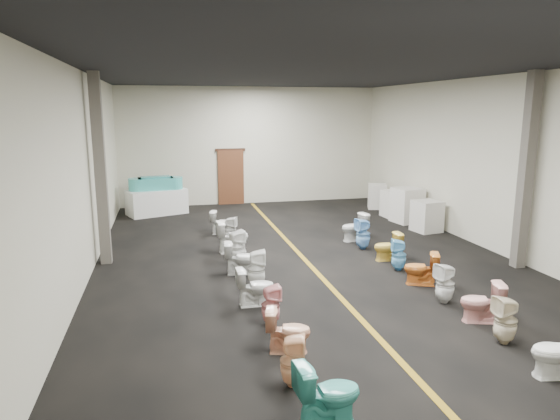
% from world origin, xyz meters
% --- Properties ---
extents(floor, '(16.00, 16.00, 0.00)m').
position_xyz_m(floor, '(0.00, 0.00, 0.00)').
color(floor, black).
rests_on(floor, ground).
extents(ceiling, '(16.00, 16.00, 0.00)m').
position_xyz_m(ceiling, '(0.00, 0.00, 4.50)').
color(ceiling, black).
rests_on(ceiling, ground).
extents(wall_back, '(10.00, 0.00, 10.00)m').
position_xyz_m(wall_back, '(0.00, 8.00, 2.25)').
color(wall_back, beige).
rests_on(wall_back, ground).
extents(wall_left, '(0.00, 16.00, 16.00)m').
position_xyz_m(wall_left, '(-5.00, 0.00, 2.25)').
color(wall_left, beige).
rests_on(wall_left, ground).
extents(wall_right, '(0.00, 16.00, 16.00)m').
position_xyz_m(wall_right, '(5.00, 0.00, 2.25)').
color(wall_right, beige).
rests_on(wall_right, ground).
extents(aisle_stripe, '(0.12, 15.60, 0.01)m').
position_xyz_m(aisle_stripe, '(0.00, 0.00, 0.00)').
color(aisle_stripe, '#8B6814').
rests_on(aisle_stripe, floor).
extents(back_door, '(1.00, 0.10, 2.10)m').
position_xyz_m(back_door, '(-0.80, 7.94, 1.05)').
color(back_door, '#562D19').
rests_on(back_door, floor).
extents(door_frame, '(1.15, 0.08, 0.10)m').
position_xyz_m(door_frame, '(-0.80, 7.95, 2.12)').
color(door_frame, '#331C11').
rests_on(door_frame, back_door).
extents(column_left, '(0.25, 0.25, 4.50)m').
position_xyz_m(column_left, '(-4.75, 1.00, 2.25)').
color(column_left, '#59544C').
rests_on(column_left, floor).
extents(column_right, '(0.25, 0.25, 4.50)m').
position_xyz_m(column_right, '(4.75, -1.50, 2.25)').
color(column_right, '#59544C').
rests_on(column_right, floor).
extents(display_table, '(2.20, 1.64, 0.88)m').
position_xyz_m(display_table, '(-3.62, 6.60, 0.44)').
color(display_table, white).
rests_on(display_table, floor).
extents(bathtub, '(1.85, 0.78, 0.55)m').
position_xyz_m(bathtub, '(-3.62, 6.60, 1.07)').
color(bathtub, '#3CACA8').
rests_on(bathtub, display_table).
extents(appliance_crate_a, '(0.85, 0.85, 0.94)m').
position_xyz_m(appliance_crate_a, '(4.40, 2.15, 0.47)').
color(appliance_crate_a, silver).
rests_on(appliance_crate_a, floor).
extents(appliance_crate_b, '(0.95, 0.95, 1.13)m').
position_xyz_m(appliance_crate_b, '(4.40, 3.44, 0.57)').
color(appliance_crate_b, silver).
rests_on(appliance_crate_b, floor).
extents(appliance_crate_c, '(0.85, 0.85, 0.92)m').
position_xyz_m(appliance_crate_c, '(4.40, 4.26, 0.46)').
color(appliance_crate_c, silver).
rests_on(appliance_crate_c, floor).
extents(appliance_crate_d, '(0.82, 0.82, 0.92)m').
position_xyz_m(appliance_crate_d, '(4.40, 5.82, 0.46)').
color(appliance_crate_d, silver).
rests_on(appliance_crate_d, floor).
extents(toilet_left_0, '(0.80, 0.49, 0.79)m').
position_xyz_m(toilet_left_0, '(-1.52, -6.23, 0.40)').
color(toilet_left_0, teal).
rests_on(toilet_left_0, floor).
extents(toilet_left_1, '(0.41, 0.41, 0.72)m').
position_xyz_m(toilet_left_1, '(-1.72, -5.33, 0.36)').
color(toilet_left_1, '#FAC092').
rests_on(toilet_left_1, floor).
extents(toilet_left_2, '(0.76, 0.55, 0.69)m').
position_xyz_m(toilet_left_2, '(-1.55, -4.39, 0.35)').
color(toilet_left_2, '#EAA682').
rests_on(toilet_left_2, floor).
extents(toilet_left_3, '(0.34, 0.33, 0.71)m').
position_xyz_m(toilet_left_3, '(-1.60, -3.36, 0.35)').
color(toilet_left_3, pink).
rests_on(toilet_left_3, floor).
extents(toilet_left_4, '(0.72, 0.41, 0.73)m').
position_xyz_m(toilet_left_4, '(-1.71, -2.44, 0.36)').
color(toilet_left_4, white).
rests_on(toilet_left_4, floor).
extents(toilet_left_5, '(0.41, 0.41, 0.80)m').
position_xyz_m(toilet_left_5, '(-1.51, -1.50, 0.40)').
color(toilet_left_5, white).
rests_on(toilet_left_5, floor).
extents(toilet_left_6, '(0.78, 0.52, 0.74)m').
position_xyz_m(toilet_left_6, '(-1.70, -0.56, 0.37)').
color(toilet_left_6, silver).
rests_on(toilet_left_6, floor).
extents(toilet_left_7, '(0.45, 0.45, 0.81)m').
position_xyz_m(toilet_left_7, '(-1.68, 0.25, 0.41)').
color(toilet_left_7, white).
rests_on(toilet_left_7, floor).
extents(toilet_left_8, '(0.85, 0.53, 0.83)m').
position_xyz_m(toilet_left_8, '(-1.65, 1.21, 0.42)').
color(toilet_left_8, white).
rests_on(toilet_left_8, floor).
extents(toilet_left_9, '(0.44, 0.43, 0.73)m').
position_xyz_m(toilet_left_9, '(-1.58, 2.17, 0.37)').
color(toilet_left_9, silver).
rests_on(toilet_left_9, floor).
extents(toilet_left_10, '(0.77, 0.58, 0.70)m').
position_xyz_m(toilet_left_10, '(-1.69, 3.19, 0.35)').
color(toilet_left_10, white).
rests_on(toilet_left_10, floor).
extents(toilet_right_1, '(0.80, 0.55, 0.75)m').
position_xyz_m(toilet_right_1, '(1.91, -5.94, 0.38)').
color(toilet_right_1, white).
rests_on(toilet_right_1, floor).
extents(toilet_right_2, '(0.37, 0.36, 0.78)m').
position_xyz_m(toilet_right_2, '(1.86, -4.88, 0.39)').
color(toilet_right_2, beige).
rests_on(toilet_right_2, floor).
extents(toilet_right_3, '(0.80, 0.60, 0.73)m').
position_xyz_m(toilet_right_3, '(1.99, -4.08, 0.36)').
color(toilet_right_3, '#EFA8A1').
rests_on(toilet_right_3, floor).
extents(toilet_right_4, '(0.42, 0.41, 0.78)m').
position_xyz_m(toilet_right_4, '(1.85, -3.14, 0.39)').
color(toilet_right_4, white).
rests_on(toilet_right_4, floor).
extents(toilet_right_5, '(0.79, 0.63, 0.71)m').
position_xyz_m(toilet_right_5, '(1.90, -2.11, 0.35)').
color(toilet_right_5, orange).
rests_on(toilet_right_5, floor).
extents(toilet_right_6, '(0.42, 0.42, 0.74)m').
position_xyz_m(toilet_right_6, '(1.88, -1.13, 0.37)').
color(toilet_right_6, '#77CAF6').
rests_on(toilet_right_6, floor).
extents(toilet_right_7, '(0.68, 0.40, 0.69)m').
position_xyz_m(toilet_right_7, '(1.97, -0.34, 0.34)').
color(toilet_right_7, '#EEC549').
rests_on(toilet_right_7, floor).
extents(toilet_right_8, '(0.42, 0.42, 0.83)m').
position_xyz_m(toilet_right_8, '(1.76, 0.73, 0.42)').
color(toilet_right_8, '#81BEF6').
rests_on(toilet_right_8, floor).
extents(toilet_right_9, '(0.82, 0.56, 0.77)m').
position_xyz_m(toilet_right_9, '(1.86, 1.60, 0.39)').
color(toilet_right_9, white).
rests_on(toilet_right_9, floor).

